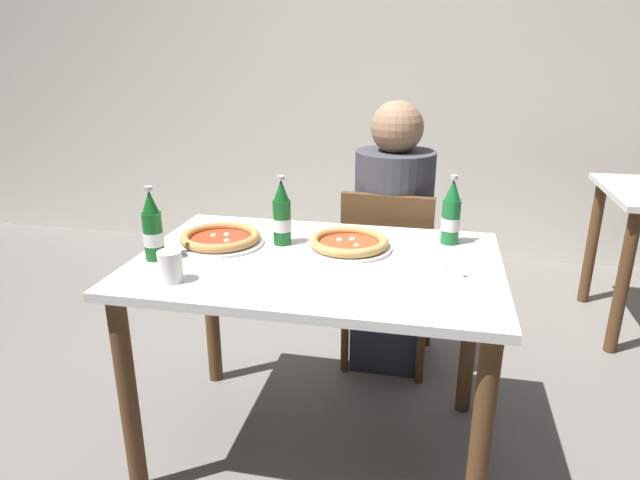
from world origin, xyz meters
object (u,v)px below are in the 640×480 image
at_px(beer_bottle_left, 451,215).
at_px(beer_bottle_center, 282,216).
at_px(pizza_marinara_far, 221,239).
at_px(chair_behind_table, 389,270).
at_px(pizza_margherita_near, 349,243).
at_px(napkin_with_cutlery, 451,264).
at_px(diner_seated, 392,244).
at_px(beer_bottle_right, 153,229).
at_px(paper_cup, 170,266).
at_px(dining_table_main, 317,291).

height_order(beer_bottle_left, beer_bottle_center, same).
bearing_deg(beer_bottle_left, pizza_marinara_far, -167.13).
bearing_deg(chair_behind_table, pizza_marinara_far, 48.13).
height_order(pizza_margherita_near, napkin_with_cutlery, pizza_margherita_near).
bearing_deg(beer_bottle_left, diner_seated, 119.81).
relative_size(chair_behind_table, beer_bottle_right, 3.44).
height_order(pizza_marinara_far, beer_bottle_left, beer_bottle_left).
bearing_deg(paper_cup, dining_table_main, 34.57).
relative_size(dining_table_main, diner_seated, 0.99).
xyz_separation_m(diner_seated, pizza_margherita_near, (-0.11, -0.54, 0.19)).
bearing_deg(napkin_with_cutlery, beer_bottle_right, -171.31).
distance_m(chair_behind_table, beer_bottle_right, 1.08).
height_order(dining_table_main, beer_bottle_left, beer_bottle_left).
bearing_deg(paper_cup, beer_bottle_right, 130.32).
bearing_deg(paper_cup, napkin_with_cutlery, 20.33).
xyz_separation_m(beer_bottle_center, beer_bottle_right, (-0.37, -0.23, 0.00)).
bearing_deg(dining_table_main, beer_bottle_right, -168.21).
height_order(dining_table_main, beer_bottle_right, beer_bottle_right).
relative_size(diner_seated, pizza_margherita_near, 4.05).
relative_size(pizza_marinara_far, beer_bottle_center, 1.23).
xyz_separation_m(diner_seated, beer_bottle_center, (-0.35, -0.54, 0.27)).
relative_size(diner_seated, beer_bottle_left, 4.89).
height_order(chair_behind_table, beer_bottle_right, beer_bottle_right).
distance_m(pizza_marinara_far, paper_cup, 0.34).
height_order(diner_seated, pizza_margherita_near, diner_seated).
relative_size(pizza_marinara_far, beer_bottle_left, 1.23).
bearing_deg(paper_cup, pizza_marinara_far, 86.16).
bearing_deg(chair_behind_table, beer_bottle_left, 127.96).
bearing_deg(chair_behind_table, beer_bottle_right, 49.34).
distance_m(diner_seated, paper_cup, 1.12).
distance_m(diner_seated, beer_bottle_left, 0.54).
height_order(chair_behind_table, napkin_with_cutlery, chair_behind_table).
height_order(dining_table_main, beer_bottle_center, beer_bottle_center).
xyz_separation_m(dining_table_main, beer_bottle_center, (-0.15, 0.12, 0.22)).
bearing_deg(napkin_with_cutlery, chair_behind_table, 113.00).
relative_size(diner_seated, paper_cup, 12.73).
relative_size(chair_behind_table, diner_seated, 0.70).
distance_m(diner_seated, beer_bottle_center, 0.70).
bearing_deg(napkin_with_cutlery, beer_bottle_center, 171.63).
distance_m(chair_behind_table, beer_bottle_center, 0.70).
xyz_separation_m(diner_seated, beer_bottle_left, (0.23, -0.41, 0.27)).
height_order(beer_bottle_left, beer_bottle_right, same).
xyz_separation_m(beer_bottle_left, napkin_with_cutlery, (0.01, -0.22, -0.10)).
bearing_deg(napkin_with_cutlery, pizza_marinara_far, 177.52).
bearing_deg(beer_bottle_left, napkin_with_cutlery, -88.62).
distance_m(dining_table_main, pizza_margherita_near, 0.20).
distance_m(pizza_marinara_far, beer_bottle_center, 0.23).
height_order(dining_table_main, pizza_marinara_far, pizza_marinara_far).
distance_m(pizza_margherita_near, napkin_with_cutlery, 0.36).
height_order(chair_behind_table, paper_cup, chair_behind_table).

